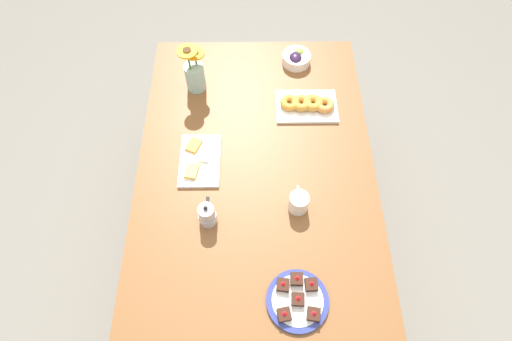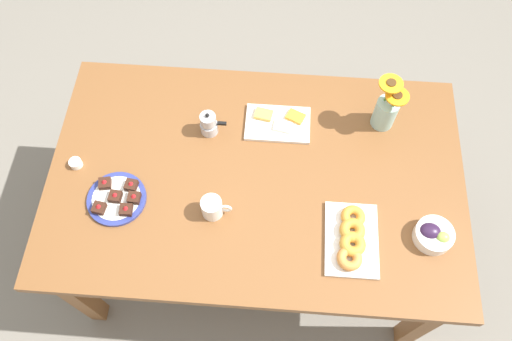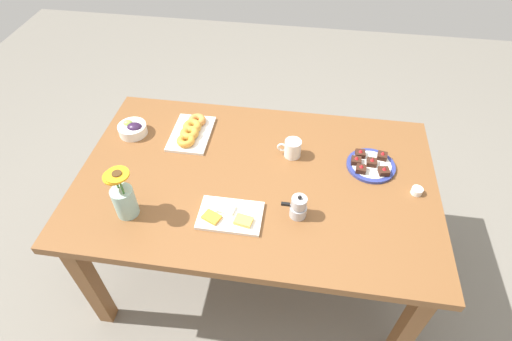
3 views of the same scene
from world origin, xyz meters
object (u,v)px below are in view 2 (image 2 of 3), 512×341
(coffee_mug, at_px, (212,207))
(croissant_platter, at_px, (352,238))
(flower_vase, at_px, (386,110))
(dessert_plate, at_px, (117,198))
(jam_cup_honey, at_px, (76,163))
(grape_bowl, at_px, (433,235))
(dining_table, at_px, (256,185))
(moka_pot, at_px, (209,124))
(cheese_platter, at_px, (278,123))

(coffee_mug, relative_size, croissant_platter, 0.40)
(coffee_mug, xyz_separation_m, flower_vase, (0.64, 0.44, 0.04))
(dessert_plate, xyz_separation_m, flower_vase, (1.00, 0.42, 0.07))
(jam_cup_honey, relative_size, dessert_plate, 0.22)
(flower_vase, bearing_deg, grape_bowl, -71.90)
(dining_table, bearing_deg, grape_bowl, -17.58)
(moka_pot, bearing_deg, coffee_mug, -81.30)
(coffee_mug, relative_size, cheese_platter, 0.43)
(jam_cup_honey, height_order, moka_pot, moka_pot)
(jam_cup_honey, distance_m, moka_pot, 0.54)
(flower_vase, bearing_deg, coffee_mug, -145.23)
(flower_vase, bearing_deg, moka_pot, -172.56)
(dining_table, relative_size, cheese_platter, 6.15)
(jam_cup_honey, height_order, flower_vase, flower_vase)
(moka_pot, bearing_deg, grape_bowl, -24.85)
(dining_table, bearing_deg, flower_vase, 29.54)
(dessert_plate, relative_size, moka_pot, 1.86)
(croissant_platter, distance_m, moka_pot, 0.70)
(coffee_mug, bearing_deg, dessert_plate, 176.19)
(coffee_mug, height_order, flower_vase, flower_vase)
(coffee_mug, distance_m, moka_pot, 0.36)
(jam_cup_honey, bearing_deg, coffee_mug, -16.02)
(croissant_platter, relative_size, flower_vase, 1.12)
(grape_bowl, height_order, flower_vase, flower_vase)
(dining_table, distance_m, cheese_platter, 0.27)
(grape_bowl, bearing_deg, flower_vase, 108.10)
(coffee_mug, distance_m, grape_bowl, 0.80)
(cheese_platter, relative_size, dessert_plate, 1.18)
(jam_cup_honey, bearing_deg, cheese_platter, 17.72)
(flower_vase, bearing_deg, croissant_platter, -104.25)
(croissant_platter, relative_size, moka_pot, 2.35)
(dessert_plate, bearing_deg, grape_bowl, -3.23)
(jam_cup_honey, bearing_deg, croissant_platter, -12.36)
(dining_table, bearing_deg, dessert_plate, -164.62)
(grape_bowl, xyz_separation_m, flower_vase, (-0.16, 0.48, 0.06))
(dining_table, bearing_deg, moka_pot, 136.88)
(cheese_platter, distance_m, jam_cup_honey, 0.81)
(grape_bowl, bearing_deg, dining_table, 162.42)
(croissant_platter, height_order, moka_pot, moka_pot)
(grape_bowl, bearing_deg, croissant_platter, -173.65)
(cheese_platter, height_order, croissant_platter, croissant_platter)
(coffee_mug, xyz_separation_m, dessert_plate, (-0.36, 0.02, -0.03))
(dessert_plate, distance_m, moka_pot, 0.45)
(dessert_plate, bearing_deg, cheese_platter, 33.18)
(grape_bowl, relative_size, flower_vase, 0.56)
(jam_cup_honey, xyz_separation_m, flower_vase, (1.19, 0.28, 0.07))
(cheese_platter, distance_m, croissant_platter, 0.56)
(cheese_platter, distance_m, flower_vase, 0.43)
(dining_table, distance_m, flower_vase, 0.59)
(croissant_platter, distance_m, jam_cup_honey, 1.08)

